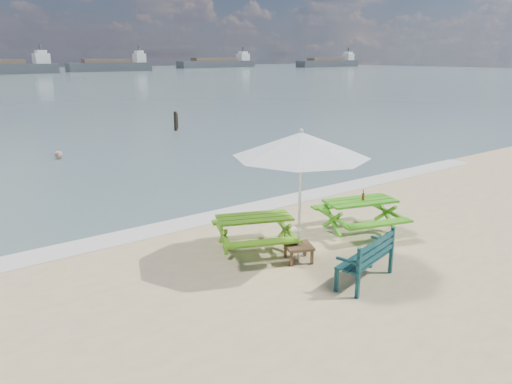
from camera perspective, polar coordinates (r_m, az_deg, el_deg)
foam_strip at (r=13.56m, az=-2.44°, el=-2.27°), size 22.00×0.90×0.01m
picnic_table_left at (r=10.89m, az=-0.20°, el=-4.79°), size 2.16×2.25×0.76m
picnic_table_right at (r=12.20m, az=11.74°, el=-2.78°), size 2.14×2.27×0.80m
park_bench at (r=9.66m, az=12.30°, el=-8.47°), size 1.53×0.82×0.90m
side_table at (r=10.40m, az=4.87°, el=-6.92°), size 0.72×0.72×0.35m
patio_umbrella at (r=9.77m, az=5.17°, el=5.42°), size 3.58×3.58×2.69m
beer_bottle at (r=12.04m, az=12.14°, el=-0.54°), size 0.07×0.07×0.25m
swimmer at (r=22.09m, az=-21.55°, el=2.23°), size 0.70×0.56×1.69m
mooring_pilings at (r=28.73m, az=-9.12°, el=7.81°), size 0.57×0.77×1.27m
cargo_ships at (r=140.54m, az=-12.76°, el=13.91°), size 160.10×23.91×4.40m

